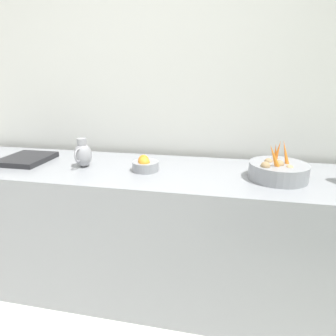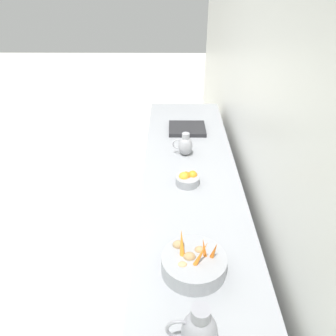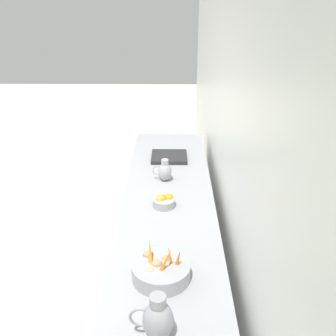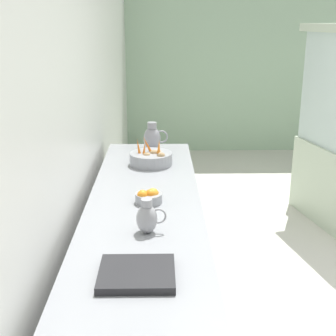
% 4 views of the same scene
% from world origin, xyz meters
% --- Properties ---
extents(ground_plane, '(15.30, 15.30, 0.00)m').
position_xyz_m(ground_plane, '(0.00, 0.00, 0.00)').
color(ground_plane, beige).
extents(tile_wall_left, '(0.10, 8.37, 3.00)m').
position_xyz_m(tile_wall_left, '(-1.95, 0.54, 1.50)').
color(tile_wall_left, silver).
rests_on(tile_wall_left, ground_plane).
extents(prep_counter, '(0.72, 3.02, 0.93)m').
position_xyz_m(prep_counter, '(-1.48, 0.04, 0.46)').
color(prep_counter, gray).
rests_on(prep_counter, ground_plane).
extents(vegetable_colander, '(0.34, 0.34, 0.23)m').
position_xyz_m(vegetable_colander, '(-1.45, 0.90, 0.98)').
color(vegetable_colander, gray).
rests_on(vegetable_colander, prep_counter).
extents(orange_bowl, '(0.17, 0.17, 0.10)m').
position_xyz_m(orange_bowl, '(-1.45, 0.09, 0.97)').
color(orange_bowl, gray).
rests_on(orange_bowl, prep_counter).
extents(metal_pitcher_tall, '(0.21, 0.15, 0.25)m').
position_xyz_m(metal_pitcher_tall, '(-1.44, 1.32, 1.04)').
color(metal_pitcher_tall, gray).
rests_on(metal_pitcher_tall, prep_counter).
extents(metal_pitcher_short, '(0.16, 0.11, 0.19)m').
position_xyz_m(metal_pitcher_short, '(-1.45, -0.33, 1.01)').
color(metal_pitcher_short, '#939399').
rests_on(metal_pitcher_short, prep_counter).
extents(counter_sink_basin, '(0.34, 0.30, 0.04)m').
position_xyz_m(counter_sink_basin, '(-1.48, -0.79, 0.94)').
color(counter_sink_basin, '#232326').
rests_on(counter_sink_basin, prep_counter).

